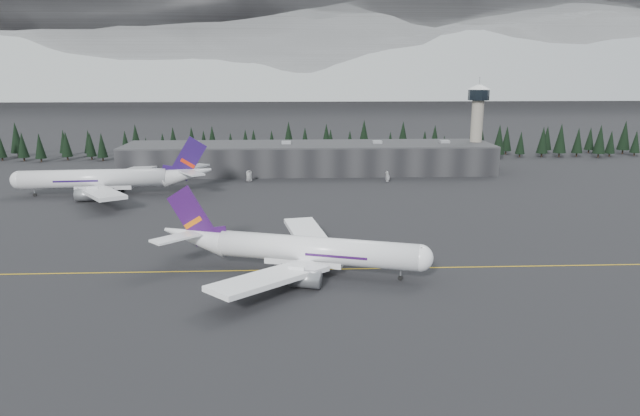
{
  "coord_description": "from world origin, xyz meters",
  "views": [
    {
      "loc": [
        -6.58,
        -124.1,
        44.05
      ],
      "look_at": [
        0.0,
        20.0,
        9.0
      ],
      "focal_mm": 32.0,
      "sensor_mm": 36.0,
      "label": 1
    }
  ],
  "objects_px": {
    "control_tower": "(477,118)",
    "gse_vehicle_b": "(388,180)",
    "jet_main": "(293,249)",
    "jet_parked": "(112,179)",
    "terminal": "(309,158)",
    "gse_vehicle_a": "(249,180)"
  },
  "relations": [
    {
      "from": "control_tower",
      "to": "jet_parked",
      "type": "height_order",
      "value": "control_tower"
    },
    {
      "from": "gse_vehicle_b",
      "to": "control_tower",
      "type": "bearing_deg",
      "value": 120.08
    },
    {
      "from": "jet_main",
      "to": "jet_parked",
      "type": "xyz_separation_m",
      "value": [
        -65.26,
        83.63,
        0.68
      ]
    },
    {
      "from": "gse_vehicle_a",
      "to": "gse_vehicle_b",
      "type": "xyz_separation_m",
      "value": [
        55.99,
        -3.12,
        0.12
      ]
    },
    {
      "from": "terminal",
      "to": "gse_vehicle_a",
      "type": "relative_size",
      "value": 34.65
    },
    {
      "from": "jet_parked",
      "to": "gse_vehicle_b",
      "type": "height_order",
      "value": "jet_parked"
    },
    {
      "from": "gse_vehicle_a",
      "to": "gse_vehicle_b",
      "type": "bearing_deg",
      "value": -23.26
    },
    {
      "from": "control_tower",
      "to": "jet_main",
      "type": "bearing_deg",
      "value": -122.12
    },
    {
      "from": "terminal",
      "to": "control_tower",
      "type": "relative_size",
      "value": 4.24
    },
    {
      "from": "gse_vehicle_b",
      "to": "gse_vehicle_a",
      "type": "bearing_deg",
      "value": -95.16
    },
    {
      "from": "jet_parked",
      "to": "terminal",
      "type": "bearing_deg",
      "value": -152.5
    },
    {
      "from": "gse_vehicle_a",
      "to": "gse_vehicle_b",
      "type": "relative_size",
      "value": 1.04
    },
    {
      "from": "jet_parked",
      "to": "gse_vehicle_b",
      "type": "relative_size",
      "value": 15.94
    },
    {
      "from": "control_tower",
      "to": "jet_main",
      "type": "height_order",
      "value": "control_tower"
    },
    {
      "from": "control_tower",
      "to": "gse_vehicle_b",
      "type": "xyz_separation_m",
      "value": [
        -43.97,
        -27.53,
        -22.65
      ]
    },
    {
      "from": "jet_main",
      "to": "jet_parked",
      "type": "height_order",
      "value": "jet_parked"
    },
    {
      "from": "terminal",
      "to": "gse_vehicle_b",
      "type": "bearing_deg",
      "value": -38.32
    },
    {
      "from": "jet_main",
      "to": "gse_vehicle_b",
      "type": "distance_m",
      "value": 110.04
    },
    {
      "from": "jet_main",
      "to": "jet_parked",
      "type": "distance_m",
      "value": 106.08
    },
    {
      "from": "jet_parked",
      "to": "gse_vehicle_b",
      "type": "distance_m",
      "value": 105.29
    },
    {
      "from": "terminal",
      "to": "jet_main",
      "type": "distance_m",
      "value": 127.87
    },
    {
      "from": "control_tower",
      "to": "gse_vehicle_a",
      "type": "relative_size",
      "value": 8.16
    }
  ]
}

